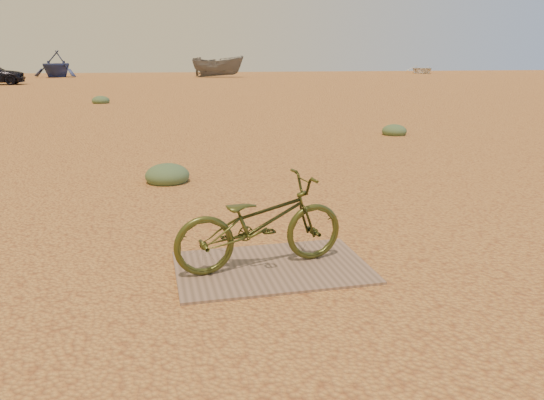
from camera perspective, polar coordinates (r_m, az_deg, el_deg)
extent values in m
plane|color=gold|center=(4.78, 3.95, -5.99)|extent=(120.00, 120.00, 0.00)
cube|color=#856957|center=(4.49, 0.00, -7.24)|extent=(1.60, 1.06, 0.02)
imported|color=#3C431A|center=(4.36, -1.26, -2.43)|extent=(1.52, 0.72, 0.77)
imported|color=navy|center=(51.41, -22.22, 13.42)|extent=(5.09, 5.44, 2.30)
imported|color=slate|center=(48.08, -5.85, 14.10)|extent=(5.03, 3.70, 1.83)
imported|color=white|center=(61.46, 15.80, 13.39)|extent=(4.34, 5.10, 0.90)
ellipsoid|color=#4D6B45|center=(7.69, -11.16, 1.91)|extent=(0.62, 0.62, 0.34)
ellipsoid|color=#4D6B45|center=(12.52, 12.99, 6.85)|extent=(0.56, 0.56, 0.31)
ellipsoid|color=#4D6B45|center=(21.71, -17.92, 9.87)|extent=(0.66, 0.66, 0.37)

